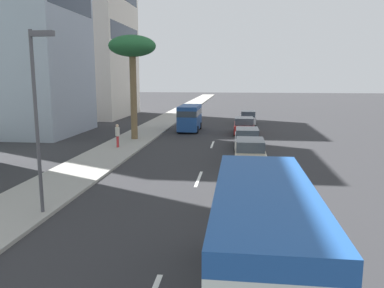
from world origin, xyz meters
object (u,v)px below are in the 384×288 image
car_seventh (247,138)px  palm_tree (132,50)px  car_second (249,185)px  car_sixth (248,118)px  minibus_fifth (263,241)px  pedestrian_near_lamp (117,134)px  street_lamp (38,103)px  car_fourth (250,152)px  van_lead (190,116)px  car_third (244,126)px

car_seventh → palm_tree: (2.36, 9.56, 6.90)m
car_second → car_sixth: bearing=-1.1°
minibus_fifth → pedestrian_near_lamp: minibus_fifth is taller
car_second → street_lamp: bearing=109.0°
minibus_fifth → palm_tree: bearing=22.3°
car_fourth → car_seventh: car_fourth is taller
car_sixth → street_lamp: street_lamp is taller
car_sixth → car_seventh: size_ratio=0.96×
palm_tree → street_lamp: 18.51m
minibus_fifth → street_lamp: 10.05m
van_lead → car_third: (-1.40, -5.43, -0.71)m
car_second → street_lamp: size_ratio=0.67×
car_fourth → car_seventh: 5.62m
car_sixth → van_lead: bearing=136.6°
van_lead → minibus_fifth: minibus_fifth is taller
van_lead → car_fourth: van_lead is taller
car_sixth → street_lamp: (-30.94, 8.61, 3.72)m
car_second → palm_tree: 19.33m
car_sixth → palm_tree: palm_tree is taller
car_second → pedestrian_near_lamp: (11.32, 9.61, 0.40)m
car_fourth → minibus_fifth: 15.30m
car_seventh → palm_tree: palm_tree is taller
car_third → palm_tree: (-5.04, 9.42, 6.88)m
minibus_fifth → pedestrian_near_lamp: 21.52m
street_lamp → car_third: bearing=-19.2°
car_fourth → car_sixth: size_ratio=0.99×
car_second → minibus_fifth: size_ratio=0.67×
car_second → car_third: (20.44, 0.00, 0.03)m
car_sixth → pedestrian_near_lamp: bearing=148.9°
minibus_fifth → palm_tree: size_ratio=0.81×
van_lead → palm_tree: bearing=-31.7°
car_third → street_lamp: (-23.22, 8.08, 3.70)m
minibus_fifth → car_seventh: size_ratio=1.48×
car_fourth → minibus_fifth: (-15.28, 0.10, 0.86)m
van_lead → street_lamp: (-24.62, 2.65, 2.99)m
car_seventh → car_sixth: bearing=-1.5°
pedestrian_near_lamp → palm_tree: 7.68m
car_second → car_seventh: size_ratio=0.99×
car_second → minibus_fifth: bearing=-179.2°
palm_tree → car_third: bearing=-61.8°
car_sixth → car_seventh: bearing=178.5°
car_fourth → palm_tree: size_ratio=0.52×
minibus_fifth → car_seventh: bearing=-0.1°
car_sixth → car_seventh: 15.12m
van_lead → palm_tree: 9.77m
car_second → pedestrian_near_lamp: size_ratio=2.65×
minibus_fifth → car_third: bearing=0.2°
street_lamp → minibus_fifth: bearing=-121.8°
pedestrian_near_lamp → car_fourth: bearing=-154.7°
street_lamp → car_seventh: bearing=-27.5°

